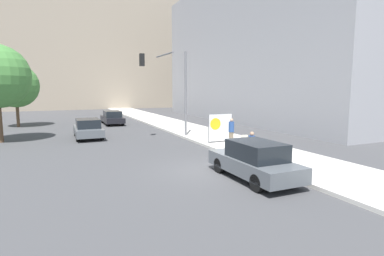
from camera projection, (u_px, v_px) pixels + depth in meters
ground_plane at (214, 171)px, 13.16m from camera, size 160.00×160.00×0.00m
sidewalk_curb at (179, 126)px, 28.45m from camera, size 4.20×90.00×0.15m
building_backdrop_far at (78, 31)px, 56.97m from camera, size 52.00×12.00×29.39m
building_backdrop_right at (261, 50)px, 34.53m from camera, size 10.00×32.00×16.32m
seated_protester at (252, 142)px, 15.85m from camera, size 0.94×0.77×1.19m
jogger_on_sidewalk at (231, 131)px, 18.49m from camera, size 0.34×0.34×1.65m
protest_banner at (220, 128)px, 19.34m from camera, size 1.76×0.06×1.83m
traffic_light_pole at (170, 79)px, 21.33m from camera, size 3.48×3.24×6.13m
parked_car_curbside at (254, 161)px, 11.84m from camera, size 1.79×4.33×1.54m
car_on_road_nearest at (88, 128)px, 22.04m from camera, size 1.84×4.42×1.43m
car_on_road_midblock at (112, 118)px, 30.82m from camera, size 1.80×4.72×1.39m
street_tree_midblock at (16, 86)px, 28.20m from camera, size 4.13×4.13×6.00m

